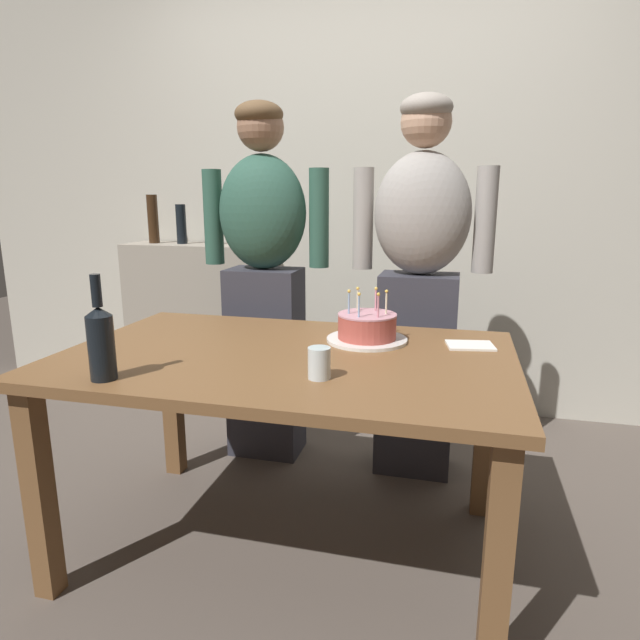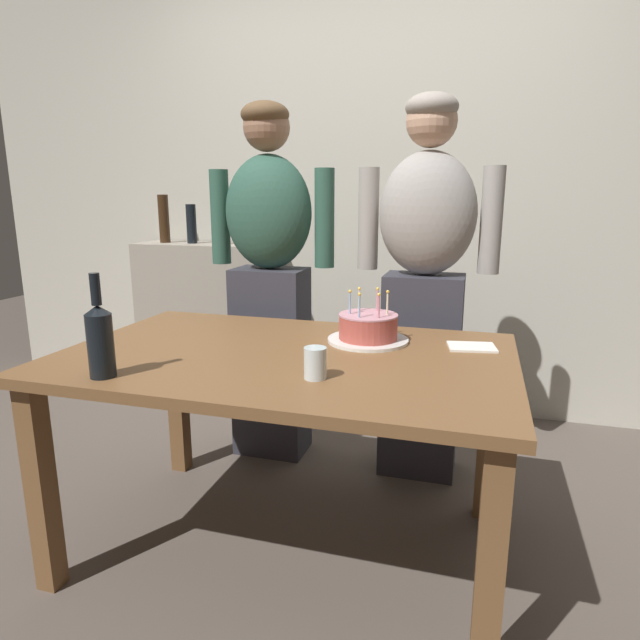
# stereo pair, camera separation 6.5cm
# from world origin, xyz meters

# --- Properties ---
(ground_plane) EXTENTS (10.00, 10.00, 0.00)m
(ground_plane) POSITION_xyz_m (0.00, 0.00, 0.00)
(ground_plane) COLOR #564C44
(back_wall) EXTENTS (5.20, 0.10, 2.60)m
(back_wall) POSITION_xyz_m (0.00, 1.55, 1.30)
(back_wall) COLOR beige
(back_wall) RESTS_ON ground_plane
(dining_table) EXTENTS (1.50, 0.96, 0.74)m
(dining_table) POSITION_xyz_m (0.00, 0.00, 0.64)
(dining_table) COLOR brown
(dining_table) RESTS_ON ground_plane
(birthday_cake) EXTENTS (0.29, 0.29, 0.19)m
(birthday_cake) POSITION_xyz_m (0.24, 0.22, 0.79)
(birthday_cake) COLOR white
(birthday_cake) RESTS_ON dining_table
(water_glass_near) EXTENTS (0.07, 0.07, 0.09)m
(water_glass_near) POSITION_xyz_m (0.17, -0.22, 0.79)
(water_glass_near) COLOR silver
(water_glass_near) RESTS_ON dining_table
(wine_bottle) EXTENTS (0.07, 0.07, 0.31)m
(wine_bottle) POSITION_xyz_m (-0.43, -0.38, 0.86)
(wine_bottle) COLOR black
(wine_bottle) RESTS_ON dining_table
(napkin_stack) EXTENTS (0.18, 0.14, 0.01)m
(napkin_stack) POSITION_xyz_m (0.60, 0.24, 0.74)
(napkin_stack) COLOR white
(napkin_stack) RESTS_ON dining_table
(person_man_bearded) EXTENTS (0.61, 0.27, 1.66)m
(person_man_bearded) POSITION_xyz_m (-0.34, 0.72, 0.87)
(person_man_bearded) COLOR #33333D
(person_man_bearded) RESTS_ON ground_plane
(person_woman_cardigan) EXTENTS (0.61, 0.27, 1.66)m
(person_woman_cardigan) POSITION_xyz_m (0.38, 0.72, 0.87)
(person_woman_cardigan) COLOR #33333D
(person_woman_cardigan) RESTS_ON ground_plane
(shelf_cabinet) EXTENTS (0.89, 0.30, 1.26)m
(shelf_cabinet) POSITION_xyz_m (-0.99, 1.33, 0.50)
(shelf_cabinet) COLOR #9E9384
(shelf_cabinet) RESTS_ON ground_plane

